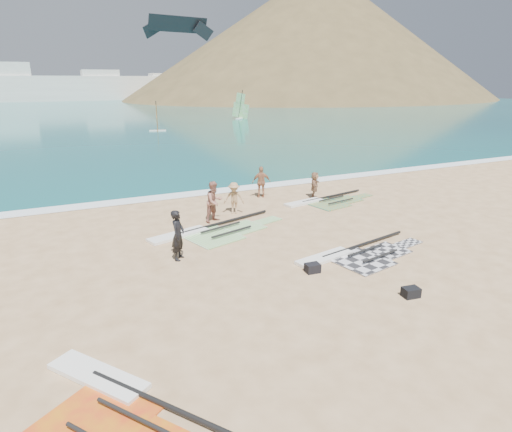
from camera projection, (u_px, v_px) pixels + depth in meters
name	position (u px, v px, depth m)	size (l,w,h in m)	color
ground	(324.00, 271.00, 15.15)	(300.00, 300.00, 0.00)	tan
sea	(75.00, 103.00, 128.70)	(300.00, 240.00, 0.06)	#0B4852
surf_line	(208.00, 193.00, 25.73)	(300.00, 1.20, 0.04)	white
far_town	(17.00, 87.00, 136.36)	(160.00, 8.00, 12.00)	white
headland_main	(317.00, 99.00, 161.91)	(143.00, 143.00, 45.00)	brown
headland_minor	(372.00, 96.00, 184.90)	(70.00, 70.00, 28.00)	brown
rig_grey	(355.00, 255.00, 16.41)	(5.96, 2.86, 0.20)	#29282B
rig_green	(210.00, 232.00, 18.94)	(6.61, 3.58, 0.21)	#52BC2B
rig_orange	(325.00, 201.00, 23.69)	(5.74, 2.74, 0.20)	orange
rig_red	(121.00, 410.00, 8.67)	(4.52, 5.84, 0.20)	red
gear_bag_near	(313.00, 268.00, 15.00)	(0.50, 0.37, 0.32)	black
gear_bag_far	(411.00, 292.00, 13.28)	(0.52, 0.36, 0.31)	black
person_wetsuit	(178.00, 235.00, 15.86)	(0.70, 0.46, 1.92)	black
beachgoer_left	(214.00, 202.00, 20.21)	(0.95, 0.74, 1.96)	#A16657
beachgoer_mid	(234.00, 198.00, 21.50)	(1.04, 0.60, 1.61)	tan
beachgoer_back	(261.00, 182.00, 24.46)	(1.06, 0.44, 1.80)	#AE724E
beachgoer_right	(315.00, 185.00, 24.43)	(1.39, 0.44, 1.50)	#996C4D
windsurfer_centre	(157.00, 122.00, 56.74)	(2.27, 2.61, 3.98)	white
windsurfer_right	(241.00, 111.00, 75.19)	(2.54, 2.49, 4.97)	white
kitesurf_kite	(178.00, 26.00, 55.34)	(9.49, 2.07, 2.89)	black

